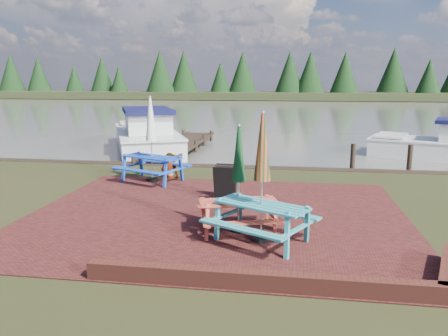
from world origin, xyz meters
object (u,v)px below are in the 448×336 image
picnic_table_teal (262,198)px  chalkboard (225,182)px  picnic_table_red (239,196)px  person (169,153)px  boat_jetty (147,137)px  jetty (181,145)px  picnic_table_blue (152,152)px

picnic_table_teal → chalkboard: picnic_table_teal is taller
picnic_table_red → person: (-2.87, 4.84, 0.04)m
picnic_table_teal → chalkboard: bearing=140.3°
picnic_table_red → boat_jetty: picnic_table_red is taller
chalkboard → jetty: chalkboard is taller
picnic_table_teal → person: size_ratio=1.55×
picnic_table_blue → jetty: size_ratio=0.30×
jetty → person: bearing=-78.8°
boat_jetty → jetty: bearing=-27.1°
picnic_table_teal → boat_jetty: 13.51m
picnic_table_teal → picnic_table_blue: (-3.81, 4.76, 0.03)m
picnic_table_teal → jetty: picnic_table_teal is taller
picnic_table_blue → chalkboard: size_ratio=2.82×
chalkboard → boat_jetty: (-5.22, 8.94, -0.01)m
boat_jetty → person: bearing=-89.4°
jetty → picnic_table_red: bearing=-69.8°
picnic_table_red → picnic_table_blue: bearing=110.1°
picnic_table_red → jetty: 12.07m
picnic_table_red → jetty: bearing=92.7°
picnic_table_red → jetty: (-4.16, 11.31, -0.69)m
picnic_table_blue → person: picnic_table_blue is taller
boat_jetty → picnic_table_teal: bearing=-85.7°
picnic_table_red → person: picnic_table_red is taller
chalkboard → boat_jetty: boat_jetty is taller
person → boat_jetty: bearing=-62.0°
picnic_table_blue → chalkboard: 3.22m
picnic_table_blue → jetty: (-0.87, 7.03, -0.83)m
picnic_table_blue → boat_jetty: picnic_table_blue is taller
picnic_table_red → boat_jetty: (-5.88, 11.40, -0.32)m
picnic_table_teal → boat_jetty: picnic_table_teal is taller
picnic_table_blue → jetty: bearing=119.0°
picnic_table_teal → person: 6.32m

